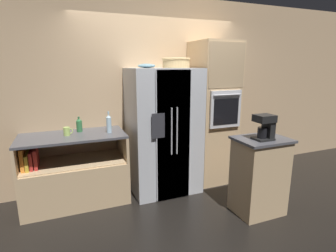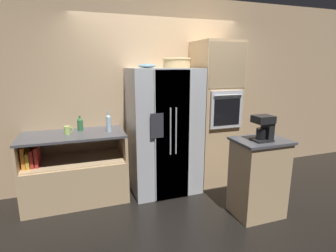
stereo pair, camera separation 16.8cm
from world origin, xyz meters
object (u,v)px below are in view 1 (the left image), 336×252
at_px(refrigerator, 163,131).
at_px(fruit_bowl, 147,66).
at_px(bottle_short, 79,125).
at_px(coffee_maker, 265,126).
at_px(wicker_basket, 176,62).
at_px(mug, 67,131).
at_px(bottle_tall, 109,124).
at_px(wall_oven, 213,113).

relative_size(refrigerator, fruit_bowl, 7.40).
bearing_deg(bottle_short, coffee_maker, -33.33).
distance_m(refrigerator, wicker_basket, 0.98).
distance_m(bottle_short, coffee_maker, 2.37).
distance_m(bottle_short, mug, 0.22).
distance_m(refrigerator, coffee_maker, 1.41).
distance_m(wicker_basket, coffee_maker, 1.49).
bearing_deg(bottle_short, wicker_basket, -7.35).
height_order(mug, coffee_maker, coffee_maker).
xyz_separation_m(wicker_basket, bottle_tall, (-0.97, -0.03, -0.79)).
bearing_deg(refrigerator, bottle_tall, -179.70).
relative_size(wall_oven, wicker_basket, 5.41).
xyz_separation_m(refrigerator, bottle_short, (-1.13, 0.20, 0.15)).
xyz_separation_m(refrigerator, coffee_maker, (0.84, -1.10, 0.24)).
distance_m(bottle_tall, mug, 0.53).
relative_size(wicker_basket, bottle_tall, 1.39).
bearing_deg(wall_oven, coffee_maker, -89.90).
distance_m(refrigerator, mug, 1.30).
xyz_separation_m(bottle_tall, coffee_maker, (1.62, -1.10, 0.06)).
height_order(wall_oven, bottle_short, wall_oven).
height_order(wicker_basket, mug, wicker_basket).
bearing_deg(wicker_basket, mug, 179.06).
bearing_deg(mug, wall_oven, 0.05).
bearing_deg(wall_oven, refrigerator, -176.39).
xyz_separation_m(wicker_basket, fruit_bowl, (-0.42, 0.03, -0.04)).
distance_m(refrigerator, bottle_tall, 0.79).
bearing_deg(bottle_tall, mug, 173.97).
distance_m(wall_oven, bottle_short, 1.98).
height_order(wicker_basket, bottle_short, wicker_basket).
bearing_deg(bottle_tall, refrigerator, 0.30).
relative_size(refrigerator, wicker_basket, 4.45).
distance_m(fruit_bowl, bottle_tall, 0.93).
bearing_deg(bottle_tall, wicker_basket, 1.80).
bearing_deg(wall_oven, fruit_bowl, -179.95).
bearing_deg(wicker_basket, wall_oven, 2.38).
height_order(refrigerator, fruit_bowl, fruit_bowl).
relative_size(refrigerator, bottle_short, 8.66).
bearing_deg(fruit_bowl, coffee_maker, -47.32).
bearing_deg(mug, wicker_basket, -0.94).
height_order(refrigerator, wall_oven, wall_oven).
bearing_deg(refrigerator, wall_oven, 3.61).
bearing_deg(wall_oven, bottle_short, 175.78).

